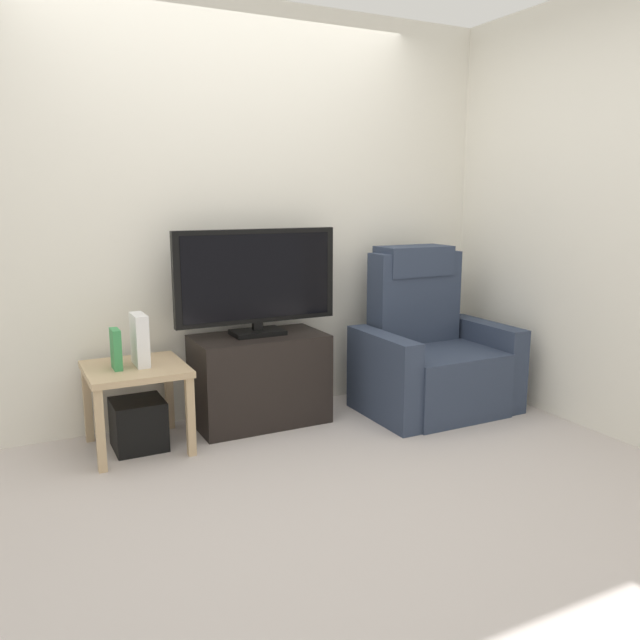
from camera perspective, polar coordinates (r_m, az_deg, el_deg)
ground_plane at (r=3.40m, az=-1.20°, el=-13.65°), size 6.40×6.40×0.00m
wall_back at (r=4.13m, az=-8.21°, el=9.29°), size 6.40×0.06×2.60m
wall_side at (r=4.25m, az=22.44°, el=8.63°), size 0.06×4.48×2.60m
tv_stand at (r=4.06m, az=-5.40°, el=-5.25°), size 0.81×0.45×0.56m
television at (r=3.94m, az=-5.66°, el=3.62°), size 1.04×0.20×0.66m
recliner_armchair at (r=4.37m, az=9.81°, el=-2.97°), size 0.98×0.78×1.08m
side_table at (r=3.74m, az=-16.10°, el=-5.12°), size 0.54×0.54×0.48m
subwoofer_box at (r=3.82m, az=-15.89°, el=-8.92°), size 0.28×0.28×0.28m
book_upright at (r=3.66m, az=-17.74°, el=-2.50°), size 0.04×0.12×0.22m
game_console at (r=3.70m, az=-15.79°, el=-1.70°), size 0.07×0.20×0.29m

